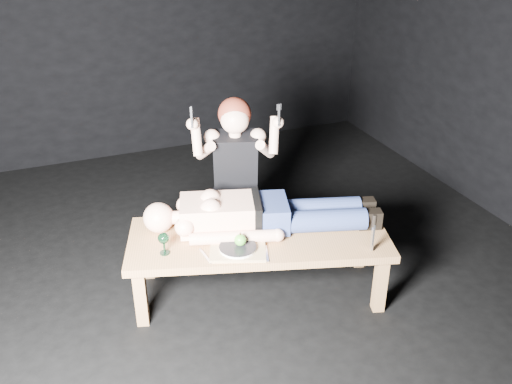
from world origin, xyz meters
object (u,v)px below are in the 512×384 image
lying_man (265,210)px  carving_knife (373,233)px  kneeling_woman (235,173)px  serving_tray (238,250)px  table (259,265)px  goblet (164,243)px

lying_man → carving_knife: (0.50, -0.52, 0.00)m
kneeling_woman → serving_tray: bearing=-90.6°
table → goblet: 0.69m
lying_man → goblet: bearing=-157.7°
table → lying_man: 0.38m
lying_man → carving_knife: same height
lying_man → goblet: lying_man is taller
lying_man → kneeling_woman: size_ratio=1.30×
carving_knife → serving_tray: bearing=175.6°
lying_man → goblet: 0.71m
lying_man → kneeling_woman: 0.50m
lying_man → kneeling_woman: kneeling_woman is taller
lying_man → kneeling_woman: bearing=109.5°
kneeling_woman → serving_tray: kneeling_woman is taller
table → lying_man: bearing=66.9°
serving_tray → table: bearing=32.7°
serving_tray → goblet: bearing=160.4°
goblet → carving_knife: bearing=-20.5°
goblet → kneeling_woman: bearing=40.0°
table → kneeling_woman: size_ratio=1.34×
table → goblet: bearing=-166.1°
goblet → carving_knife: carving_knife is taller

